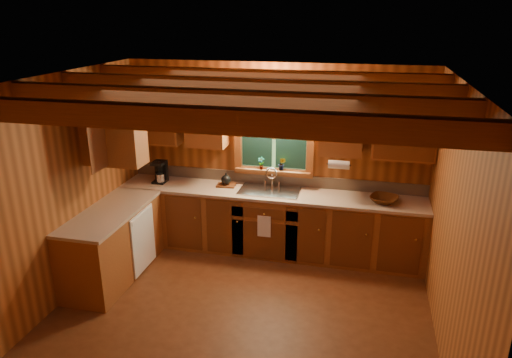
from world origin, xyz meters
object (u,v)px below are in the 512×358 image
Objects in this scene: sink at (269,194)px; cutting_board at (226,185)px; wicker_basket at (384,199)px; coffee_maker at (160,171)px.

cutting_board is at bearing 174.84° from sink.
sink is 1.52m from wicker_basket.
wicker_basket reaches higher than cutting_board.
coffee_maker is 0.98m from cutting_board.
coffee_maker reaches higher than sink.
sink is at bearing 177.58° from wicker_basket.
sink is at bearing -0.23° from coffee_maker.
coffee_maker is (-1.61, 0.02, 0.20)m from sink.
sink reaches higher than cutting_board.
coffee_maker is at bearing 177.51° from cutting_board.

